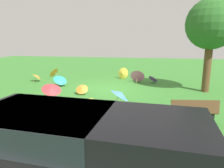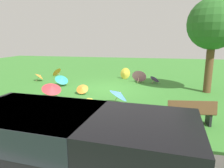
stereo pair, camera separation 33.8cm
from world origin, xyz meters
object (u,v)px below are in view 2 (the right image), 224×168
(parasol_yellow_0, at_px, (90,104))
(parasol_red_0, at_px, (52,88))
(shade_tree, at_px, (213,25))
(parasol_orange_3, at_px, (56,71))
(park_bench, at_px, (191,112))
(parasol_orange_1, at_px, (65,105))
(parasol_pink_0, at_px, (139,75))
(parasol_yellow_2, at_px, (125,73))
(parasol_orange_2, at_px, (40,76))
(parasol_teal_1, at_px, (62,79))
(parasol_blue_0, at_px, (119,94))
(parasol_orange_0, at_px, (82,88))
(parasol_purple_0, at_px, (155,78))
(van_dark, at_px, (67,142))

(parasol_yellow_0, height_order, parasol_red_0, parasol_red_0)
(shade_tree, xyz_separation_m, parasol_orange_3, (10.47, -3.03, -3.24))
(park_bench, relative_size, parasol_orange_1, 2.02)
(parasol_pink_0, xyz_separation_m, parasol_red_0, (3.85, 4.94, 0.12))
(parasol_red_0, bearing_deg, parasol_yellow_2, -115.06)
(parasol_orange_3, bearing_deg, parasol_orange_2, 84.02)
(parasol_teal_1, relative_size, parasol_yellow_2, 1.25)
(shade_tree, distance_m, parasol_blue_0, 6.21)
(parasol_pink_0, height_order, parasol_orange_3, parasol_pink_0)
(park_bench, height_order, parasol_orange_1, park_bench)
(shade_tree, xyz_separation_m, parasol_blue_0, (4.34, 3.19, -3.09))
(parasol_red_0, xyz_separation_m, parasol_orange_2, (2.97, -3.93, -0.22))
(shade_tree, xyz_separation_m, parasol_yellow_0, (5.36, 4.22, -3.31))
(parasol_orange_0, height_order, parasol_orange_3, parasol_orange_3)
(park_bench, bearing_deg, parasol_teal_1, -34.32)
(parasol_red_0, bearing_deg, shade_tree, -159.00)
(parasol_blue_0, height_order, parasol_purple_0, parasol_blue_0)
(van_dark, height_order, parasol_orange_2, van_dark)
(park_bench, bearing_deg, parasol_purple_0, -79.72)
(parasol_orange_0, relative_size, parasol_red_0, 0.52)
(parasol_red_0, xyz_separation_m, parasol_orange_1, (-1.45, 1.68, -0.25))
(park_bench, bearing_deg, van_dark, 51.16)
(parasol_orange_1, height_order, parasol_orange_2, parasol_orange_2)
(park_bench, distance_m, parasol_red_0, 6.41)
(parasol_teal_1, height_order, parasol_blue_0, parasol_blue_0)
(parasol_orange_0, xyz_separation_m, parasol_teal_1, (1.92, -1.65, 0.10))
(parasol_blue_0, bearing_deg, parasol_red_0, -3.89)
(van_dark, relative_size, parasol_orange_1, 5.81)
(parasol_blue_0, relative_size, parasol_yellow_2, 1.25)
(shade_tree, bearing_deg, park_bench, 71.90)
(parasol_orange_2, bearing_deg, parasol_orange_3, -95.98)
(park_bench, xyz_separation_m, parasol_purple_0, (1.22, -6.73, -0.15))
(park_bench, relative_size, parasol_orange_0, 2.44)
(parasol_orange_1, bearing_deg, shade_tree, -143.42)
(parasol_orange_0, xyz_separation_m, parasol_orange_1, (-0.33, 2.85, 0.00))
(parasol_yellow_0, bearing_deg, shade_tree, -141.82)
(shade_tree, distance_m, parasol_teal_1, 9.07)
(parasol_blue_0, bearing_deg, parasol_purple_0, -106.83)
(parasol_orange_1, bearing_deg, van_dark, 115.03)
(shade_tree, xyz_separation_m, parasol_yellow_2, (4.99, -2.84, -3.18))
(parasol_yellow_0, xyz_separation_m, parasol_orange_3, (5.10, -7.24, 0.07))
(parasol_purple_0, bearing_deg, parasol_orange_2, 6.46)
(van_dark, relative_size, parasol_blue_0, 4.26)
(van_dark, xyz_separation_m, parasol_yellow_2, (0.51, -11.30, -0.49))
(parasol_pink_0, relative_size, parasol_teal_1, 0.91)
(parasol_orange_0, bearing_deg, parasol_red_0, 45.99)
(parasol_blue_0, distance_m, parasol_orange_2, 7.59)
(park_bench, distance_m, parasol_orange_1, 4.67)
(parasol_orange_0, bearing_deg, parasol_yellow_0, 116.78)
(parasol_orange_0, height_order, parasol_orange_1, parasol_orange_1)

